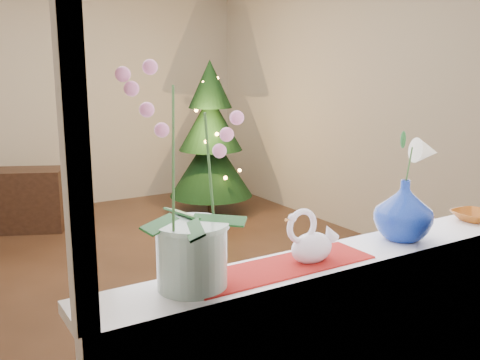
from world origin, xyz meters
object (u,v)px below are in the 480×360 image
Objects in this scene: paperweight at (411,233)px; xmas_tree at (211,138)px; blue_vase at (404,206)px; side_table at (22,200)px; orchid_pot at (190,179)px; swan at (312,236)px; amber_dish at (474,217)px.

xmas_tree is at bearing 73.16° from paperweight.
side_table is at bearing 100.62° from blue_vase.
paperweight is at bearing -54.44° from side_table.
xmas_tree reaches higher than orchid_pot.
swan reaches higher than side_table.
paperweight is at bearing -2.36° from orchid_pot.
orchid_pot is at bearing -119.26° from xmas_tree.
amber_dish is at bearing 0.31° from orchid_pot.
blue_vase is 0.34× the size of side_table.
amber_dish is at bearing 5.73° from paperweight.
paperweight is 0.04× the size of xmas_tree.
paperweight is (0.49, -0.02, -0.06)m from swan.
side_table is (-0.79, 4.18, -0.64)m from paperweight.
blue_vase is at bearing -18.57° from swan.
side_table is (0.16, 4.14, -0.96)m from orchid_pot.
orchid_pot is 1.01m from paperweight.
amber_dish is (0.48, 0.02, -0.12)m from blue_vase.
blue_vase is at bearing -0.52° from orchid_pot.
paperweight is 4.30m from side_table.
blue_vase reaches higher than amber_dish.
paperweight is (0.02, -0.03, -0.11)m from blue_vase.
orchid_pot is 0.96m from blue_vase.
swan is at bearing -61.05° from side_table.
xmas_tree is at bearing 79.72° from amber_dish.
xmas_tree reaches higher than paperweight.
swan is at bearing 177.84° from paperweight.
side_table is at bearing 74.10° from swan.
paperweight is at bearing -174.27° from amber_dish.
orchid_pot is at bearing -67.40° from side_table.
swan is 0.27× the size of side_table.
amber_dish reaches higher than side_table.
orchid_pot is 0.85× the size of side_table.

